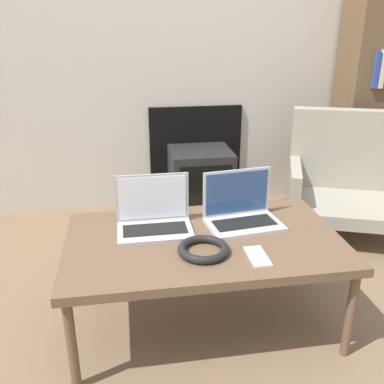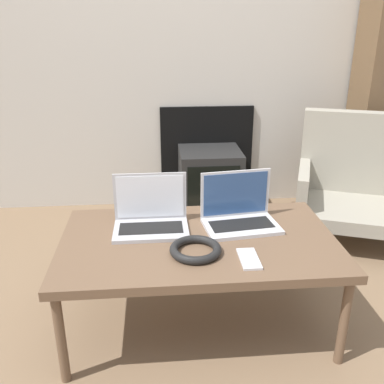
# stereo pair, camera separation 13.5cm
# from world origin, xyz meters

# --- Properties ---
(wall_back) EXTENTS (7.00, 0.08, 2.60)m
(wall_back) POSITION_xyz_m (0.00, 1.75, 1.29)
(wall_back) COLOR beige
(wall_back) RESTS_ON ground_plane
(table) EXTENTS (1.12, 0.66, 0.41)m
(table) POSITION_xyz_m (0.00, 0.37, 0.38)
(table) COLOR brown
(table) RESTS_ON ground_plane
(laptop_left) EXTENTS (0.31, 0.20, 0.23)m
(laptop_left) POSITION_xyz_m (-0.19, 0.49, 0.46)
(laptop_left) COLOR #B2B2B7
(laptop_left) RESTS_ON table
(laptop_right) EXTENTS (0.33, 0.24, 0.23)m
(laptop_right) POSITION_xyz_m (0.19, 0.48, 0.46)
(laptop_right) COLOR silver
(laptop_right) RESTS_ON table
(headphones) EXTENTS (0.20, 0.20, 0.03)m
(headphones) POSITION_xyz_m (-0.02, 0.25, 0.43)
(headphones) COLOR black
(headphones) RESTS_ON table
(phone) EXTENTS (0.07, 0.15, 0.01)m
(phone) POSITION_xyz_m (0.17, 0.18, 0.42)
(phone) COLOR silver
(phone) RESTS_ON table
(tv) EXTENTS (0.40, 0.38, 0.45)m
(tv) POSITION_xyz_m (0.19, 1.51, 0.22)
(tv) COLOR black
(tv) RESTS_ON ground_plane
(armchair) EXTENTS (0.81, 0.75, 0.74)m
(armchair) POSITION_xyz_m (1.02, 1.14, 0.35)
(armchair) COLOR gray
(armchair) RESTS_ON ground_plane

